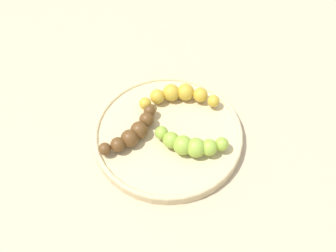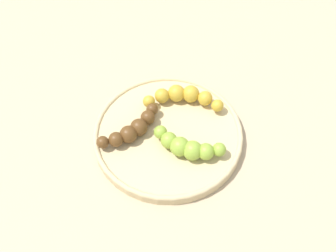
% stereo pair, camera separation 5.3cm
% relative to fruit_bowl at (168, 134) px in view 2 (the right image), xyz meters
% --- Properties ---
extents(ground_plane, '(2.40, 2.40, 0.00)m').
position_rel_fruit_bowl_xyz_m(ground_plane, '(0.00, 0.00, -0.01)').
color(ground_plane, tan).
extents(fruit_bowl, '(0.29, 0.29, 0.02)m').
position_rel_fruit_bowl_xyz_m(fruit_bowl, '(0.00, 0.00, 0.00)').
color(fruit_bowl, '#D1B784').
rests_on(fruit_bowl, ground_plane).
extents(banana_overripe, '(0.07, 0.13, 0.03)m').
position_rel_fruit_bowl_xyz_m(banana_overripe, '(-0.06, -0.04, 0.02)').
color(banana_overripe, '#593819').
rests_on(banana_overripe, fruit_bowl).
extents(banana_green, '(0.14, 0.06, 0.04)m').
position_rel_fruit_bowl_xyz_m(banana_green, '(0.05, -0.02, 0.03)').
color(banana_green, '#8CAD38').
rests_on(banana_green, fruit_bowl).
extents(banana_spotted, '(0.15, 0.09, 0.03)m').
position_rel_fruit_bowl_xyz_m(banana_spotted, '(-0.01, 0.08, 0.02)').
color(banana_spotted, gold).
rests_on(banana_spotted, fruit_bowl).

